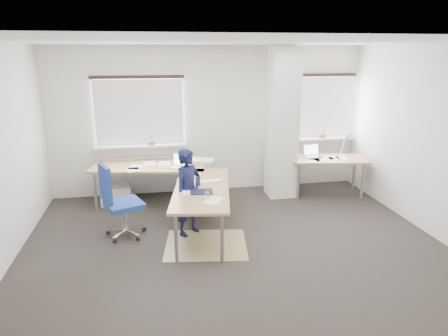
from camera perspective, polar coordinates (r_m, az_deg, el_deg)
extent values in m
plane|color=black|center=(5.83, 1.58, -11.09)|extent=(6.00, 6.00, 0.00)
cube|color=beige|center=(7.75, -2.20, 6.78)|extent=(6.00, 0.04, 2.80)
cube|color=beige|center=(3.07, 11.63, -8.85)|extent=(6.00, 0.04, 2.80)
cube|color=beige|center=(6.63, 27.99, 3.24)|extent=(0.04, 5.00, 2.80)
cube|color=white|center=(5.18, 1.84, 17.59)|extent=(6.00, 5.00, 0.04)
cube|color=beige|center=(7.52, 8.33, 6.25)|extent=(0.50, 0.50, 2.78)
cube|color=white|center=(7.61, -12.00, 7.79)|extent=(1.60, 0.04, 1.20)
cube|color=white|center=(7.57, -12.01, 7.75)|extent=(1.60, 0.02, 1.20)
cube|color=white|center=(7.65, -11.74, 3.13)|extent=(1.70, 0.20, 0.04)
cube|color=white|center=(8.33, 13.85, 8.39)|extent=(1.20, 0.04, 1.20)
cube|color=white|center=(8.29, 13.96, 8.35)|extent=(1.20, 0.02, 1.20)
cube|color=white|center=(8.37, 13.76, 4.12)|extent=(1.30, 0.20, 0.04)
cube|color=silver|center=(7.81, -11.52, -0.63)|extent=(1.40, 0.10, 0.60)
cylinder|color=#7A3C86|center=(7.62, -10.26, 3.61)|extent=(0.12, 0.12, 0.08)
imported|color=#386E2C|center=(7.61, -10.28, 3.92)|extent=(0.09, 0.06, 0.17)
cylinder|color=#954139|center=(8.34, 13.84, 4.49)|extent=(0.12, 0.12, 0.08)
imported|color=#386E2C|center=(8.33, 13.86, 4.78)|extent=(0.09, 0.07, 0.17)
cube|color=#9C8555|center=(5.87, -2.59, -10.86)|extent=(1.28, 1.13, 0.01)
cube|color=white|center=(7.61, -15.25, -3.65)|extent=(0.57, 0.43, 0.32)
cube|color=olive|center=(7.24, -10.68, 0.21)|extent=(2.11, 1.14, 0.04)
cube|color=olive|center=(5.98, -3.18, -2.97)|extent=(1.14, 2.11, 0.04)
cylinder|color=gray|center=(7.28, -17.93, -3.23)|extent=(0.05, 0.05, 0.69)
cylinder|color=gray|center=(7.83, -16.66, -1.77)|extent=(0.05, 0.05, 0.69)
cylinder|color=gray|center=(7.52, -3.38, -1.81)|extent=(0.05, 0.05, 0.69)
cylinder|color=gray|center=(5.32, -6.85, -9.90)|extent=(0.05, 0.05, 0.69)
cylinder|color=gray|center=(5.29, -0.27, -9.95)|extent=(0.05, 0.05, 0.69)
cylinder|color=gray|center=(6.95, -0.32, -3.35)|extent=(0.05, 0.05, 0.69)
cube|color=#B7B7BC|center=(7.00, -6.53, 0.08)|extent=(0.40, 0.37, 0.01)
cube|color=#B7B7BC|center=(7.07, -6.11, 1.20)|extent=(0.30, 0.21, 0.22)
cube|color=silver|center=(7.07, -6.11, 1.20)|extent=(0.26, 0.18, 0.19)
cube|color=white|center=(6.22, -2.32, -1.91)|extent=(0.46, 0.20, 0.02)
cube|color=#141335|center=(5.78, -3.26, -3.40)|extent=(0.34, 0.27, 0.01)
cube|color=silver|center=(7.25, -3.23, 0.96)|extent=(0.54, 0.46, 0.07)
imported|color=white|center=(6.52, -4.19, -0.86)|extent=(0.07, 0.07, 0.07)
cylinder|color=silver|center=(5.49, -2.37, -3.98)|extent=(0.07, 0.07, 0.10)
cube|color=olive|center=(7.86, 14.70, 1.24)|extent=(1.50, 0.93, 0.04)
cylinder|color=gray|center=(7.59, 10.60, -1.90)|extent=(0.05, 0.05, 0.69)
cylinder|color=gray|center=(7.91, 19.16, -1.80)|extent=(0.05, 0.05, 0.69)
cylinder|color=gray|center=(8.06, 9.94, -0.78)|extent=(0.05, 0.05, 0.69)
cylinder|color=gray|center=(8.36, 18.06, -0.74)|extent=(0.05, 0.05, 0.69)
cube|color=#B7B7BC|center=(7.87, 12.66, 1.61)|extent=(0.35, 0.26, 0.01)
cube|color=#B7B7BC|center=(7.94, 12.32, 2.60)|extent=(0.33, 0.07, 0.22)
cube|color=silver|center=(7.94, 12.32, 2.60)|extent=(0.29, 0.06, 0.19)
cylinder|color=silver|center=(8.11, 16.51, 1.79)|extent=(0.10, 0.10, 0.02)
cylinder|color=silver|center=(8.07, 16.62, 3.09)|extent=(0.02, 0.16, 0.38)
cylinder|color=silver|center=(7.92, 17.14, 4.44)|extent=(0.02, 0.29, 0.13)
cone|color=silver|center=(7.80, 17.59, 4.08)|extent=(0.14, 0.16, 0.17)
cube|color=navy|center=(6.11, -14.06, -5.13)|extent=(0.65, 0.65, 0.09)
cube|color=navy|center=(5.93, -16.60, -2.21)|extent=(0.22, 0.43, 0.54)
cylinder|color=silver|center=(6.19, -13.93, -6.91)|extent=(0.07, 0.07, 0.37)
cylinder|color=black|center=(6.37, -11.34, -8.55)|extent=(0.07, 0.05, 0.07)
cylinder|color=black|center=(6.55, -13.79, -8.00)|extent=(0.04, 0.07, 0.07)
cylinder|color=black|center=(6.38, -16.21, -8.86)|extent=(0.07, 0.05, 0.07)
cylinder|color=black|center=(6.09, -15.34, -10.05)|extent=(0.06, 0.07, 0.07)
cylinder|color=black|center=(6.09, -12.17, -9.85)|extent=(0.07, 0.07, 0.07)
imported|color=black|center=(5.98, -5.10, -3.48)|extent=(0.58, 0.56, 1.33)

